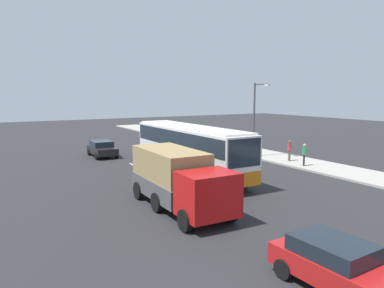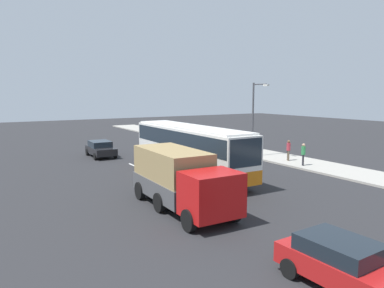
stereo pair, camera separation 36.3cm
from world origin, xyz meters
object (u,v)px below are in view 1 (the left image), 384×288
at_px(car_silver_hatch, 180,148).
at_px(pedestrian_near_curb, 304,153).
at_px(coach_bus, 189,145).
at_px(car_black_sedan, 102,148).
at_px(car_red_compact, 338,265).
at_px(street_lamp, 256,114).
at_px(cargo_truck, 178,178).
at_px(pedestrian_at_crossing, 290,149).

height_order(car_silver_hatch, pedestrian_near_curb, pedestrian_near_curb).
xyz_separation_m(coach_bus, pedestrian_near_curb, (2.13, 9.08, -1.02)).
distance_m(car_black_sedan, car_red_compact, 25.90).
height_order(coach_bus, street_lamp, street_lamp).
xyz_separation_m(car_silver_hatch, pedestrian_near_curb, (9.51, 5.78, 0.43)).
bearing_deg(coach_bus, pedestrian_near_curb, 77.21).
xyz_separation_m(coach_bus, car_red_compact, (15.09, -3.77, -1.39)).
relative_size(car_black_sedan, car_silver_hatch, 0.92).
bearing_deg(car_black_sedan, car_silver_hatch, 62.76).
height_order(coach_bus, cargo_truck, coach_bus).
relative_size(car_black_sedan, pedestrian_at_crossing, 2.38).
distance_m(car_silver_hatch, pedestrian_near_curb, 11.14).
height_order(cargo_truck, pedestrian_at_crossing, cargo_truck).
xyz_separation_m(coach_bus, car_silver_hatch, (-7.38, 3.30, -1.45)).
relative_size(cargo_truck, street_lamp, 1.11).
height_order(car_red_compact, street_lamp, street_lamp).
bearing_deg(cargo_truck, street_lamp, 126.80).
relative_size(car_silver_hatch, pedestrian_near_curb, 2.56).
bearing_deg(street_lamp, pedestrian_near_curb, 6.90).
relative_size(cargo_truck, car_red_compact, 1.77).
height_order(coach_bus, car_black_sedan, coach_bus).
height_order(pedestrian_near_curb, pedestrian_at_crossing, pedestrian_near_curb).
bearing_deg(car_black_sedan, car_red_compact, -0.51).
bearing_deg(coach_bus, car_silver_hatch, 156.33).
bearing_deg(car_silver_hatch, street_lamp, 54.24).
relative_size(coach_bus, cargo_truck, 1.70).
bearing_deg(cargo_truck, car_red_compact, 3.76).
relative_size(car_black_sedan, pedestrian_near_curb, 2.36).
height_order(car_silver_hatch, pedestrian_at_crossing, pedestrian_at_crossing).
relative_size(coach_bus, car_black_sedan, 3.00).
bearing_deg(car_silver_hatch, pedestrian_at_crossing, 45.16).
height_order(pedestrian_at_crossing, street_lamp, street_lamp).
xyz_separation_m(pedestrian_near_curb, pedestrian_at_crossing, (-2.08, 0.55, -0.01)).
xyz_separation_m(pedestrian_at_crossing, street_lamp, (-3.02, -1.17, 2.80)).
distance_m(car_silver_hatch, car_red_compact, 23.56).
height_order(cargo_truck, car_red_compact, cargo_truck).
bearing_deg(street_lamp, pedestrian_at_crossing, 21.13).
height_order(car_black_sedan, car_red_compact, car_red_compact).
xyz_separation_m(car_black_sedan, car_red_compact, (25.89, -0.76, 0.02)).
distance_m(cargo_truck, car_black_sedan, 16.92).
bearing_deg(coach_bus, pedestrian_at_crossing, 90.10).
height_order(car_silver_hatch, street_lamp, street_lamp).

